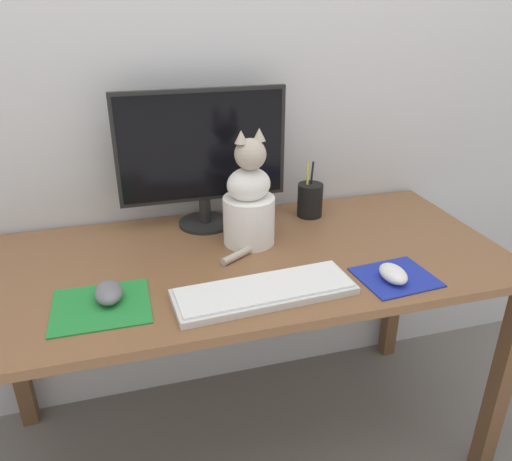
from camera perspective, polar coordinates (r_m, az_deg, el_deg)
The scene contains 11 objects.
ground_plane at distance 1.85m, azimuth -1.42°, elevation -22.99°, with size 12.00×12.00×0.00m, color slate.
wall_back at distance 1.60m, azimuth -5.46°, elevation 20.41°, with size 7.00×0.04×2.50m.
desk at distance 1.45m, azimuth -1.69°, elevation -6.14°, with size 1.50×0.68×0.72m.
monitor at distance 1.53m, azimuth -6.14°, elevation 8.73°, with size 0.52×0.17×0.43m.
keyboard at distance 1.22m, azimuth 0.97°, elevation -6.94°, with size 0.45×0.18×0.02m.
mousepad_left at distance 1.24m, azimuth -17.28°, elevation -8.27°, with size 0.23×0.20×0.00m.
mousepad_right at distance 1.35m, azimuth 15.67°, elevation -5.16°, with size 0.20×0.18×0.00m.
computer_mouse_left at distance 1.25m, azimuth -16.49°, elevation -6.79°, with size 0.06×0.10×0.04m.
computer_mouse_right at distance 1.32m, azimuth 15.41°, elevation -4.78°, with size 0.06×0.10×0.04m.
cat at distance 1.43m, azimuth -0.80°, elevation 3.21°, with size 0.20×0.22×0.34m.
pen_cup at distance 1.65m, azimuth 6.19°, elevation 3.51°, with size 0.08×0.08×0.18m.
Camera 1 is at (-0.29, -1.20, 1.38)m, focal length 35.00 mm.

